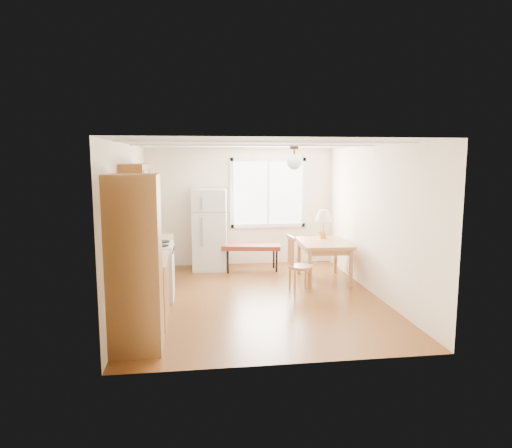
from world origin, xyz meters
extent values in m
cube|color=#522A11|center=(0.00, 0.00, 0.00)|extent=(4.60, 5.60, 0.12)
cube|color=white|center=(0.00, 0.00, 2.50)|extent=(4.60, 5.60, 0.12)
cube|color=#FFEECB|center=(0.00, 2.50, 1.25)|extent=(4.60, 0.10, 2.50)
cube|color=#FFEECB|center=(0.00, -2.50, 1.25)|extent=(4.60, 0.10, 2.50)
cube|color=#FFEECB|center=(-2.00, 0.00, 1.25)|extent=(0.10, 5.60, 2.50)
cube|color=#FFEECB|center=(2.00, 0.00, 1.25)|extent=(0.10, 5.60, 2.50)
cube|color=brown|center=(-1.70, -1.85, 1.05)|extent=(0.60, 0.60, 2.10)
cube|color=brown|center=(-1.70, -0.85, 0.43)|extent=(0.60, 1.10, 0.86)
cube|color=tan|center=(-1.69, -0.85, 0.88)|extent=(0.62, 1.14, 0.04)
cube|color=silver|center=(-1.68, 0.20, 0.45)|extent=(0.65, 0.76, 0.90)
cube|color=brown|center=(-1.70, 0.95, 0.43)|extent=(0.60, 0.60, 0.86)
cube|color=brown|center=(-1.83, -0.15, 1.85)|extent=(0.33, 1.60, 0.70)
cube|color=white|center=(0.60, 2.48, 1.55)|extent=(1.50, 0.02, 1.35)
cylinder|color=black|center=(0.70, 0.40, 2.46)|extent=(0.14, 0.14, 0.06)
cylinder|color=black|center=(0.70, 0.40, 2.36)|extent=(0.03, 0.03, 0.16)
sphere|color=white|center=(0.70, 0.40, 2.22)|extent=(0.26, 0.26, 0.26)
cube|color=silver|center=(-0.68, 2.12, 0.83)|extent=(0.75, 0.75, 1.66)
cube|color=gray|center=(-0.68, 1.78, 1.22)|extent=(0.69, 0.02, 0.02)
cube|color=gray|center=(-0.85, 1.76, 1.00)|extent=(0.03, 0.03, 1.00)
cube|color=maroon|center=(0.15, 1.82, 0.50)|extent=(1.23, 0.62, 0.09)
cylinder|color=black|center=(-0.35, 1.66, 0.23)|extent=(0.04, 0.04, 0.45)
cylinder|color=black|center=(0.64, 1.66, 0.23)|extent=(0.04, 0.04, 0.45)
cylinder|color=black|center=(-0.35, 1.99, 0.23)|extent=(0.04, 0.04, 0.45)
cylinder|color=black|center=(0.64, 1.99, 0.23)|extent=(0.04, 0.04, 0.45)
cube|color=#9B653B|center=(1.41, 0.93, 0.71)|extent=(0.94, 1.22, 0.06)
cube|color=#9B653B|center=(1.41, 0.93, 0.63)|extent=(0.84, 1.12, 0.10)
cylinder|color=#9B653B|center=(1.01, 0.43, 0.34)|extent=(0.07, 0.07, 0.68)
cylinder|color=#9B653B|center=(1.75, 0.39, 0.34)|extent=(0.07, 0.07, 0.68)
cylinder|color=#9B653B|center=(1.06, 1.47, 0.34)|extent=(0.07, 0.07, 0.68)
cylinder|color=#9B653B|center=(1.81, 1.43, 0.34)|extent=(0.07, 0.07, 0.68)
cylinder|color=#9B653B|center=(0.80, 0.25, 0.43)|extent=(0.42, 0.42, 0.05)
cylinder|color=#9B653B|center=(0.67, 0.09, 0.22)|extent=(0.04, 0.04, 0.43)
cylinder|color=#9B653B|center=(0.96, 0.11, 0.22)|extent=(0.04, 0.04, 0.43)
cylinder|color=#9B653B|center=(0.64, 0.38, 0.22)|extent=(0.04, 0.04, 0.43)
cylinder|color=#9B653B|center=(0.93, 0.40, 0.22)|extent=(0.04, 0.04, 0.43)
cylinder|color=#BD7F3C|center=(1.49, 1.26, 0.80)|extent=(0.15, 0.15, 0.13)
cylinder|color=#BD7F3C|center=(1.49, 1.26, 0.97)|extent=(0.03, 0.03, 0.21)
cone|color=silver|center=(1.49, 1.26, 1.19)|extent=(0.32, 0.32, 0.21)
cube|color=black|center=(-1.72, -1.30, 0.94)|extent=(0.26, 0.29, 0.09)
cube|color=black|center=(-1.72, -1.40, 1.15)|extent=(0.21, 0.12, 0.31)
cylinder|color=black|center=(-1.72, -1.24, 1.06)|extent=(0.16, 0.16, 0.13)
cylinder|color=red|center=(-1.78, -0.93, 0.98)|extent=(0.11, 0.11, 0.16)
sphere|color=red|center=(-1.78, -0.93, 1.08)|extent=(0.06, 0.06, 0.06)
camera|label=1|loc=(-1.00, -7.22, 2.27)|focal=32.00mm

